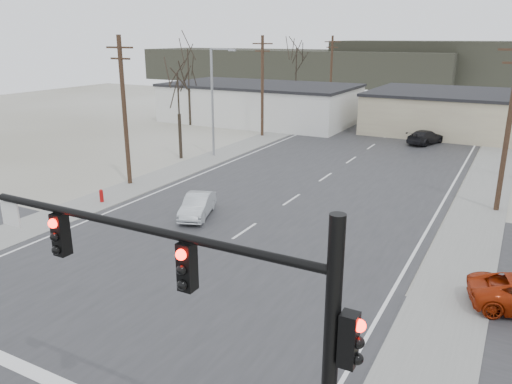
{
  "coord_description": "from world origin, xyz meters",
  "views": [
    {
      "loc": [
        12.17,
        -13.34,
        9.89
      ],
      "look_at": [
        1.13,
        7.17,
        2.6
      ],
      "focal_mm": 35.0,
      "sensor_mm": 36.0,
      "label": 1
    }
  ],
  "objects_px": {
    "car_far_a": "(425,137)",
    "traffic_signal_mast": "(236,323)",
    "fire_hydrant": "(101,196)",
    "car_far_b": "(360,107)",
    "sedan_crossing": "(197,205)"
  },
  "relations": [
    {
      "from": "car_far_a",
      "to": "traffic_signal_mast",
      "type": "bearing_deg",
      "value": 114.53
    },
    {
      "from": "traffic_signal_mast",
      "to": "sedan_crossing",
      "type": "xyz_separation_m",
      "value": [
        -11.39,
        14.93,
        -3.99
      ]
    },
    {
      "from": "traffic_signal_mast",
      "to": "fire_hydrant",
      "type": "distance_m",
      "value": 23.39
    },
    {
      "from": "sedan_crossing",
      "to": "fire_hydrant",
      "type": "bearing_deg",
      "value": 166.2
    },
    {
      "from": "fire_hydrant",
      "to": "car_far_b",
      "type": "height_order",
      "value": "car_far_b"
    },
    {
      "from": "fire_hydrant",
      "to": "car_far_a",
      "type": "xyz_separation_m",
      "value": [
        14.38,
        27.69,
        0.26
      ]
    },
    {
      "from": "car_far_a",
      "to": "car_far_b",
      "type": "relative_size",
      "value": 1.0
    },
    {
      "from": "sedan_crossing",
      "to": "car_far_a",
      "type": "height_order",
      "value": "car_far_a"
    },
    {
      "from": "traffic_signal_mast",
      "to": "fire_hydrant",
      "type": "xyz_separation_m",
      "value": [
        -18.09,
        14.2,
        -4.22
      ]
    },
    {
      "from": "car_far_b",
      "to": "fire_hydrant",
      "type": "bearing_deg",
      "value": -78.6
    },
    {
      "from": "sedan_crossing",
      "to": "car_far_a",
      "type": "relative_size",
      "value": 0.84
    },
    {
      "from": "sedan_crossing",
      "to": "car_far_b",
      "type": "xyz_separation_m",
      "value": [
        -4.0,
        44.12,
        0.14
      ]
    },
    {
      "from": "sedan_crossing",
      "to": "traffic_signal_mast",
      "type": "bearing_deg",
      "value": -72.67
    },
    {
      "from": "traffic_signal_mast",
      "to": "sedan_crossing",
      "type": "relative_size",
      "value": 2.32
    },
    {
      "from": "fire_hydrant",
      "to": "car_far_b",
      "type": "bearing_deg",
      "value": 86.55
    }
  ]
}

